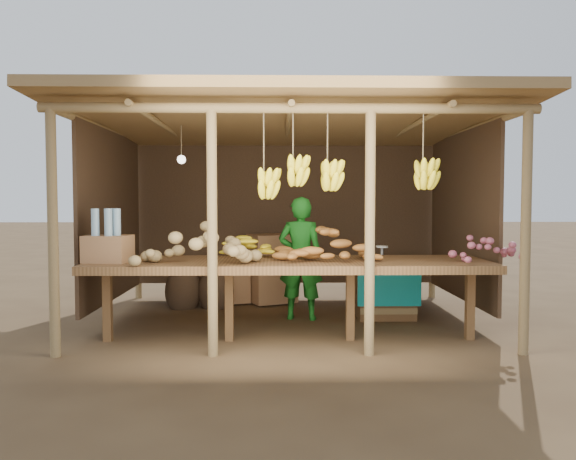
{
  "coord_description": "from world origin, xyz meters",
  "views": [
    {
      "loc": [
        -0.12,
        -6.46,
        1.39
      ],
      "look_at": [
        0.0,
        0.0,
        1.05
      ],
      "focal_mm": 35.0,
      "sensor_mm": 36.0,
      "label": 1
    }
  ],
  "objects": [
    {
      "name": "ground",
      "position": [
        0.0,
        0.0,
        0.0
      ],
      "size": [
        60.0,
        60.0,
        0.0
      ],
      "primitive_type": "plane",
      "color": "brown",
      "rests_on": "ground"
    },
    {
      "name": "stall_structure",
      "position": [
        0.06,
        -0.02,
        1.91
      ],
      "size": [
        4.7,
        3.5,
        2.43
      ],
      "color": "olive",
      "rests_on": "ground"
    },
    {
      "name": "counter",
      "position": [
        0.0,
        -0.95,
        0.74
      ],
      "size": [
        3.9,
        1.05,
        0.8
      ],
      "color": "brown",
      "rests_on": "ground"
    },
    {
      "name": "potato_heap",
      "position": [
        -0.86,
        -1.24,
        0.99
      ],
      "size": [
        1.19,
        0.81,
        0.37
      ],
      "primitive_type": null,
      "rotation": [
        0.0,
        0.0,
        -0.13
      ],
      "color": "olive",
      "rests_on": "counter"
    },
    {
      "name": "sweet_potato_heap",
      "position": [
        0.38,
        -0.96,
        0.98
      ],
      "size": [
        1.09,
        0.74,
        0.36
      ],
      "primitive_type": null,
      "rotation": [
        0.0,
        0.0,
        -0.13
      ],
      "color": "#AD6B2C",
      "rests_on": "counter"
    },
    {
      "name": "onion_heap",
      "position": [
        1.9,
        -1.2,
        0.98
      ],
      "size": [
        0.94,
        0.75,
        0.36
      ],
      "primitive_type": null,
      "rotation": [
        0.0,
        0.0,
        0.37
      ],
      "color": "#B4576B",
      "rests_on": "counter"
    },
    {
      "name": "banana_pile",
      "position": [
        -0.45,
        -0.59,
        0.97
      ],
      "size": [
        0.64,
        0.53,
        0.35
      ],
      "primitive_type": null,
      "rotation": [
        0.0,
        0.0,
        -0.42
      ],
      "color": "yellow",
      "rests_on": "counter"
    },
    {
      "name": "tomato_basin",
      "position": [
        -1.84,
        -0.7,
        0.87
      ],
      "size": [
        0.34,
        0.34,
        0.18
      ],
      "rotation": [
        0.0,
        0.0,
        0.29
      ],
      "color": "navy",
      "rests_on": "counter"
    },
    {
      "name": "bottle_box",
      "position": [
        -1.75,
        -1.08,
        1.0
      ],
      "size": [
        0.45,
        0.38,
        0.51
      ],
      "color": "#9F6E47",
      "rests_on": "counter"
    },
    {
      "name": "vendor",
      "position": [
        0.15,
        0.05,
        0.72
      ],
      "size": [
        0.58,
        0.44,
        1.43
      ],
      "primitive_type": "imported",
      "rotation": [
        0.0,
        0.0,
        2.95
      ],
      "color": "#1B7A1F",
      "rests_on": "ground"
    },
    {
      "name": "tarp_crate",
      "position": [
        1.15,
        0.16,
        0.36
      ],
      "size": [
        0.73,
        0.63,
        0.87
      ],
      "color": "brown",
      "rests_on": "ground"
    },
    {
      "name": "carton_stack",
      "position": [
        -0.41,
        1.06,
        0.4
      ],
      "size": [
        1.33,
        0.65,
        0.91
      ],
      "color": "#9F6E47",
      "rests_on": "ground"
    },
    {
      "name": "burlap_sacks",
      "position": [
        -1.13,
        0.76,
        0.27
      ],
      "size": [
        0.89,
        0.47,
        0.63
      ],
      "color": "#4B3522",
      "rests_on": "ground"
    }
  ]
}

